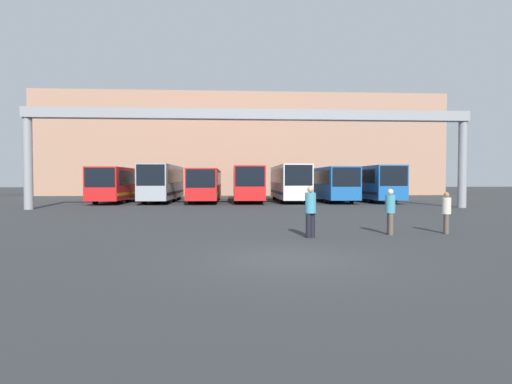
% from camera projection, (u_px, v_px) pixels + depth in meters
% --- Properties ---
extents(ground_plane, '(200.00, 200.00, 0.00)m').
position_uv_depth(ground_plane, '(287.00, 259.00, 10.28)').
color(ground_plane, '#2D3033').
extents(building_backdrop, '(53.54, 12.00, 13.34)m').
position_uv_depth(building_backdrop, '(242.00, 147.00, 56.90)').
color(building_backdrop, tan).
rests_on(building_backdrop, ground).
extents(overhead_gantry, '(31.33, 0.80, 6.97)m').
position_uv_depth(overhead_gantry, '(252.00, 125.00, 28.09)').
color(overhead_gantry, gray).
rests_on(overhead_gantry, ground).
extents(bus_slot_0, '(2.59, 10.44, 3.08)m').
position_uv_depth(bus_slot_0, '(119.00, 183.00, 36.25)').
color(bus_slot_0, red).
rests_on(bus_slot_0, ground).
extents(bus_slot_1, '(2.44, 11.28, 3.35)m').
position_uv_depth(bus_slot_1, '(163.00, 181.00, 36.90)').
color(bus_slot_1, '#999EA5').
rests_on(bus_slot_1, ground).
extents(bus_slot_2, '(2.55, 11.49, 2.98)m').
position_uv_depth(bus_slot_2, '(206.00, 183.00, 37.24)').
color(bus_slot_2, red).
rests_on(bus_slot_2, ground).
extents(bus_slot_3, '(2.58, 12.32, 3.20)m').
position_uv_depth(bus_slot_3, '(247.00, 182.00, 37.88)').
color(bus_slot_3, red).
rests_on(bus_slot_3, ground).
extents(bus_slot_4, '(2.47, 10.79, 3.34)m').
position_uv_depth(bus_slot_4, '(289.00, 181.00, 37.34)').
color(bus_slot_4, silver).
rests_on(bus_slot_4, ground).
extents(bus_slot_5, '(2.57, 10.51, 3.14)m').
position_uv_depth(bus_slot_5, '(331.00, 182.00, 37.44)').
color(bus_slot_5, '#1959A5').
rests_on(bus_slot_5, ground).
extents(bus_slot_6, '(2.55, 11.72, 3.27)m').
position_uv_depth(bus_slot_6, '(369.00, 181.00, 38.27)').
color(bus_slot_6, '#1959A5').
rests_on(bus_slot_6, ground).
extents(pedestrian_mid_left, '(0.38, 0.38, 1.83)m').
position_uv_depth(pedestrian_mid_left, '(310.00, 210.00, 14.08)').
color(pedestrian_mid_left, black).
rests_on(pedestrian_mid_left, ground).
extents(pedestrian_far_center, '(0.33, 0.33, 1.58)m').
position_uv_depth(pedestrian_far_center, '(446.00, 212.00, 15.13)').
color(pedestrian_far_center, brown).
rests_on(pedestrian_far_center, ground).
extents(pedestrian_near_left, '(0.35, 0.35, 1.71)m').
position_uv_depth(pedestrian_near_left, '(390.00, 210.00, 14.84)').
color(pedestrian_near_left, brown).
rests_on(pedestrian_near_left, ground).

